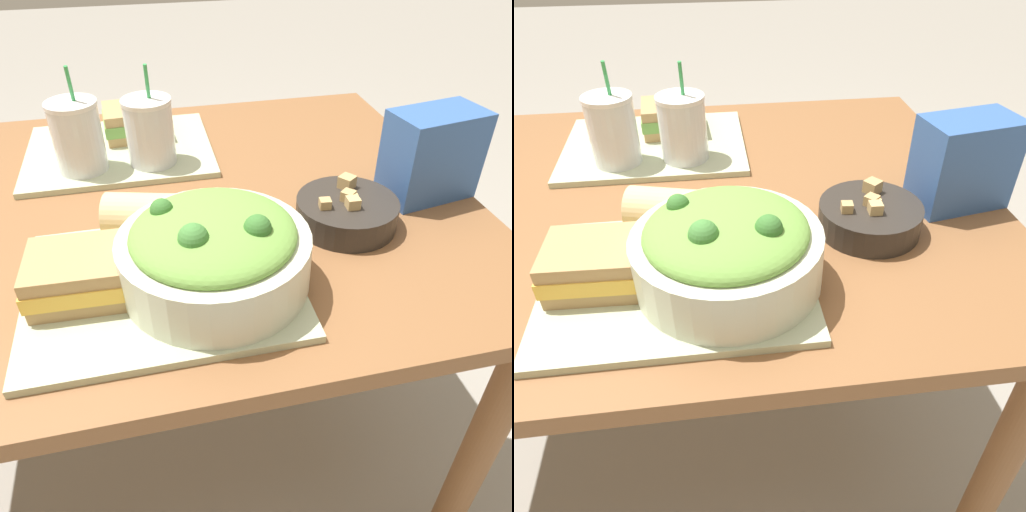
% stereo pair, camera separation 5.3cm
% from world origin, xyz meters
% --- Properties ---
extents(ground_plane, '(12.00, 12.00, 0.00)m').
position_xyz_m(ground_plane, '(0.00, 0.00, 0.00)').
color(ground_plane, gray).
extents(dining_table, '(1.28, 0.91, 0.77)m').
position_xyz_m(dining_table, '(0.00, 0.00, 0.66)').
color(dining_table, brown).
rests_on(dining_table, ground_plane).
extents(tray_near, '(0.38, 0.31, 0.01)m').
position_xyz_m(tray_near, '(0.06, -0.24, 0.77)').
color(tray_near, '#B2BC99').
rests_on(tray_near, dining_table).
extents(tray_far, '(0.38, 0.31, 0.01)m').
position_xyz_m(tray_far, '(0.01, 0.22, 0.77)').
color(tray_far, '#B2BC99').
rests_on(tray_far, dining_table).
extents(salad_bowl, '(0.26, 0.26, 0.13)m').
position_xyz_m(salad_bowl, '(0.14, -0.26, 0.83)').
color(salad_bowl, beige).
rests_on(salad_bowl, tray_near).
extents(soup_bowl, '(0.17, 0.17, 0.07)m').
position_xyz_m(soup_bowl, '(0.38, -0.14, 0.79)').
color(soup_bowl, '#2D2823').
rests_on(soup_bowl, dining_table).
extents(sandwich_near, '(0.14, 0.12, 0.06)m').
position_xyz_m(sandwich_near, '(-0.05, -0.24, 0.81)').
color(sandwich_near, tan).
rests_on(sandwich_near, tray_near).
extents(baguette_near, '(0.17, 0.11, 0.07)m').
position_xyz_m(baguette_near, '(0.07, -0.13, 0.81)').
color(baguette_near, '#DBBC84').
rests_on(baguette_near, tray_near).
extents(sandwich_far, '(0.13, 0.12, 0.06)m').
position_xyz_m(sandwich_far, '(0.05, 0.28, 0.81)').
color(sandwich_far, tan).
rests_on(sandwich_far, tray_far).
extents(drink_cup_dark, '(0.09, 0.09, 0.20)m').
position_xyz_m(drink_cup_dark, '(-0.06, 0.14, 0.84)').
color(drink_cup_dark, silver).
rests_on(drink_cup_dark, tray_far).
extents(drink_cup_red, '(0.09, 0.09, 0.19)m').
position_xyz_m(drink_cup_red, '(0.08, 0.14, 0.84)').
color(drink_cup_red, silver).
rests_on(drink_cup_red, tray_far).
extents(chip_bag, '(0.17, 0.12, 0.16)m').
position_xyz_m(chip_bag, '(0.56, -0.08, 0.84)').
color(chip_bag, '#335BA3').
rests_on(chip_bag, dining_table).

